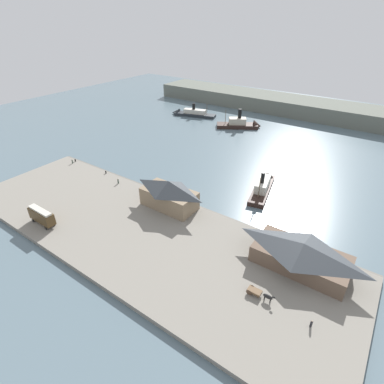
# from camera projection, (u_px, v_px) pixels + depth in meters

# --- Properties ---
(ground_plane) EXTENTS (320.00, 320.00, 0.00)m
(ground_plane) POSITION_uv_depth(u_px,v_px,m) (186.00, 197.00, 94.35)
(ground_plane) COLOR slate
(quay_promenade) EXTENTS (110.00, 36.00, 1.20)m
(quay_promenade) POSITION_uv_depth(u_px,v_px,m) (137.00, 231.00, 78.58)
(quay_promenade) COLOR gray
(quay_promenade) RESTS_ON ground
(seawall_edge) EXTENTS (110.00, 0.80, 1.00)m
(seawall_edge) POSITION_uv_depth(u_px,v_px,m) (179.00, 200.00, 91.56)
(seawall_edge) COLOR #666159
(seawall_edge) RESTS_ON ground
(ferry_shed_central_terminal) EXTENTS (16.13, 8.45, 8.36)m
(ferry_shed_central_terminal) POSITION_uv_depth(u_px,v_px,m) (169.00, 194.00, 85.37)
(ferry_shed_central_terminal) COLOR #847056
(ferry_shed_central_terminal) RESTS_ON quay_promenade
(ferry_shed_west_terminal) EXTENTS (20.59, 10.55, 6.33)m
(ferry_shed_west_terminal) POSITION_uv_depth(u_px,v_px,m) (301.00, 255.00, 65.40)
(ferry_shed_west_terminal) COLOR brown
(ferry_shed_west_terminal) RESTS_ON quay_promenade
(street_tram) EXTENTS (8.56, 2.64, 4.51)m
(street_tram) POSITION_uv_depth(u_px,v_px,m) (42.00, 215.00, 79.03)
(street_tram) COLOR #4C381E
(street_tram) RESTS_ON quay_promenade
(horse_cart) EXTENTS (5.69, 1.65, 1.87)m
(horse_cart) POSITION_uv_depth(u_px,v_px,m) (259.00, 293.00, 59.29)
(horse_cart) COLOR brown
(horse_cart) RESTS_ON quay_promenade
(pedestrian_near_west_shed) EXTENTS (0.41, 0.41, 1.66)m
(pedestrian_near_west_shed) POSITION_uv_depth(u_px,v_px,m) (72.00, 161.00, 112.04)
(pedestrian_near_west_shed) COLOR #3D4C42
(pedestrian_near_west_shed) RESTS_ON quay_promenade
(pedestrian_standing_center) EXTENTS (0.44, 0.44, 1.78)m
(pedestrian_standing_center) POSITION_uv_depth(u_px,v_px,m) (118.00, 181.00, 98.80)
(pedestrian_standing_center) COLOR #3D4C42
(pedestrian_standing_center) RESTS_ON quay_promenade
(pedestrian_by_tram) EXTENTS (0.41, 0.41, 1.65)m
(pedestrian_by_tram) POSITION_uv_depth(u_px,v_px,m) (311.00, 324.00, 53.61)
(pedestrian_by_tram) COLOR #232328
(pedestrian_by_tram) RESTS_ON quay_promenade
(mooring_post_east) EXTENTS (0.44, 0.44, 0.90)m
(mooring_post_east) POSITION_uv_depth(u_px,v_px,m) (106.00, 172.00, 105.21)
(mooring_post_east) COLOR black
(mooring_post_east) RESTS_ON quay_promenade
(mooring_post_west) EXTENTS (0.44, 0.44, 0.90)m
(mooring_post_west) POSITION_uv_depth(u_px,v_px,m) (75.00, 160.00, 113.63)
(mooring_post_west) COLOR black
(mooring_post_west) RESTS_ON quay_promenade
(ferry_moored_east) EXTENTS (9.25, 22.28, 9.47)m
(ferry_moored_east) POSITION_uv_depth(u_px,v_px,m) (263.00, 185.00, 97.78)
(ferry_moored_east) COLOR black
(ferry_moored_east) RESTS_ON ground
(ferry_outer_harbor) EXTENTS (22.04, 16.96, 11.39)m
(ferry_outer_harbor) POSITION_uv_depth(u_px,v_px,m) (242.00, 124.00, 150.22)
(ferry_outer_harbor) COLOR black
(ferry_outer_harbor) RESTS_ON ground
(ferry_mid_harbor) EXTENTS (25.75, 11.83, 9.48)m
(ferry_mid_harbor) POSITION_uv_depth(u_px,v_px,m) (190.00, 113.00, 167.82)
(ferry_mid_harbor) COLOR #23282D
(ferry_mid_harbor) RESTS_ON ground
(far_headland) EXTENTS (180.00, 24.00, 8.00)m
(far_headland) POSITION_uv_depth(u_px,v_px,m) (300.00, 107.00, 169.61)
(far_headland) COLOR #60665B
(far_headland) RESTS_ON ground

